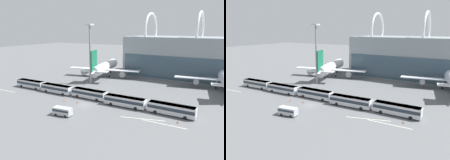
# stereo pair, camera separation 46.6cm
# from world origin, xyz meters

# --- Properties ---
(ground_plane) EXTENTS (440.00, 440.00, 0.00)m
(ground_plane) POSITION_xyz_m (0.00, 0.00, 0.00)
(ground_plane) COLOR slate
(airliner_at_gate_near) EXTENTS (34.65, 32.98, 13.84)m
(airliner_at_gate_near) POSITION_xyz_m (-16.49, 36.92, 4.44)
(airliner_at_gate_near) COLOR silver
(airliner_at_gate_near) RESTS_ON ground_plane
(shuttle_bus_0) EXTENTS (12.94, 3.13, 3.01)m
(shuttle_bus_0) POSITION_xyz_m (-30.18, 5.33, 1.79)
(shuttle_bus_0) COLOR silver
(shuttle_bus_0) RESTS_ON ground_plane
(shuttle_bus_1) EXTENTS (12.92, 3.05, 3.01)m
(shuttle_bus_1) POSITION_xyz_m (-16.46, 5.26, 1.79)
(shuttle_bus_1) COLOR silver
(shuttle_bus_1) RESTS_ON ground_plane
(shuttle_bus_2) EXTENTS (12.87, 2.89, 3.01)m
(shuttle_bus_2) POSITION_xyz_m (-2.73, 6.12, 1.79)
(shuttle_bus_2) COLOR silver
(shuttle_bus_2) RESTS_ON ground_plane
(shuttle_bus_3) EXTENTS (12.95, 3.21, 3.01)m
(shuttle_bus_3) POSITION_xyz_m (10.99, 5.28, 1.79)
(shuttle_bus_3) COLOR silver
(shuttle_bus_3) RESTS_ON ground_plane
(shuttle_bus_4) EXTENTS (12.88, 2.91, 3.01)m
(shuttle_bus_4) POSITION_xyz_m (24.72, 5.75, 1.79)
(shuttle_bus_4) COLOR silver
(shuttle_bus_4) RESTS_ON ground_plane
(service_van_foreground) EXTENTS (5.41, 2.77, 2.26)m
(service_van_foreground) POSITION_xyz_m (-0.16, -9.32, 1.33)
(service_van_foreground) COLOR #B2B7BC
(service_van_foreground) RESTS_ON ground_plane
(floodlight_mast) EXTENTS (2.54, 2.54, 24.51)m
(floodlight_mast) POSITION_xyz_m (-14.11, 22.80, 14.89)
(floodlight_mast) COLOR gray
(floodlight_mast) RESTS_ON ground_plane
(lane_stripe_0) EXTENTS (11.22, 0.47, 0.01)m
(lane_stripe_0) POSITION_xyz_m (24.81, -0.95, 0.00)
(lane_stripe_0) COLOR silver
(lane_stripe_0) RESTS_ON ground_plane
(lane_stripe_1) EXTENTS (11.16, 3.48, 0.01)m
(lane_stripe_1) POSITION_xyz_m (19.14, -0.59, 0.00)
(lane_stripe_1) COLOR silver
(lane_stripe_1) RESTS_ON ground_plane
(lane_stripe_2) EXTENTS (11.91, 1.05, 0.01)m
(lane_stripe_2) POSITION_xyz_m (-36.30, -2.20, 0.00)
(lane_stripe_2) COLOR silver
(lane_stripe_2) RESTS_ON ground_plane
(traffic_cone_0) EXTENTS (0.54, 0.54, 0.58)m
(traffic_cone_0) POSITION_xyz_m (-7.96, -0.22, 0.28)
(traffic_cone_0) COLOR black
(traffic_cone_0) RESTS_ON ground_plane
(traffic_cone_1) EXTENTS (0.48, 0.48, 0.77)m
(traffic_cone_1) POSITION_xyz_m (27.64, 1.42, 0.38)
(traffic_cone_1) COLOR black
(traffic_cone_1) RESTS_ON ground_plane
(traffic_cone_2) EXTENTS (0.46, 0.46, 0.70)m
(traffic_cone_2) POSITION_xyz_m (-3.26, 0.57, 0.34)
(traffic_cone_2) COLOR black
(traffic_cone_2) RESTS_ON ground_plane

